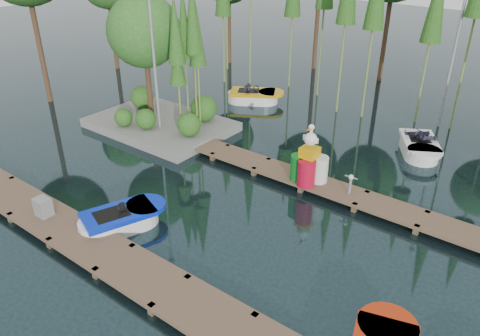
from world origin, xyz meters
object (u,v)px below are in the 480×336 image
Objects in this scene: boat_yellow_far at (254,97)px; utility_cabinet at (43,207)px; drum_cluster at (309,166)px; yellow_barrel at (306,168)px; island at (155,57)px; boat_blue at (121,220)px.

boat_yellow_far is 13.01m from utility_cabinet.
yellow_barrel is at bearing 137.33° from drum_cluster.
island is at bearing 110.83° from utility_cabinet.
boat_blue is at bearing -121.19° from drum_cluster.
drum_cluster is (5.41, 6.84, 0.33)m from utility_cabinet.
drum_cluster is (3.36, 5.55, 0.66)m from boat_blue.
utility_cabinet is 0.28× the size of drum_cluster.
island is 6.10m from boat_yellow_far.
yellow_barrel reaches higher than boat_blue.
boat_blue is 0.94× the size of boat_yellow_far.
boat_yellow_far is at bearing 96.02° from utility_cabinet.
boat_blue is 1.41× the size of drum_cluster.
boat_yellow_far is 1.49× the size of drum_cluster.
boat_blue is at bearing -52.31° from island.
boat_yellow_far is at bearing 138.05° from drum_cluster.
boat_yellow_far reaches higher than boat_blue.
drum_cluster is at bearing 51.66° from utility_cabinet.
island reaches higher than boat_yellow_far.
boat_blue is 3.74× the size of yellow_barrel.
boat_yellow_far is 5.37× the size of utility_cabinet.
yellow_barrel is (6.60, -5.93, 0.39)m from boat_yellow_far.
yellow_barrel is 0.38× the size of drum_cluster.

